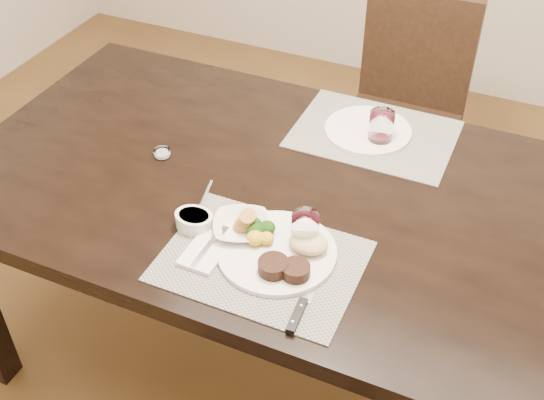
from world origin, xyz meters
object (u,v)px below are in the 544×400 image
at_px(steak_knife, 302,307).
at_px(far_plate, 368,130).
at_px(chair_far, 405,103).
at_px(dinner_plate, 281,251).
at_px(cracker_bowl, 241,227).
at_px(wine_glass_near, 305,232).

height_order(steak_knife, far_plate, same).
bearing_deg(chair_far, dinner_plate, -90.16).
bearing_deg(far_plate, chair_far, 92.18).
relative_size(steak_knife, far_plate, 0.90).
xyz_separation_m(dinner_plate, cracker_bowl, (-0.12, 0.04, 0.00)).
xyz_separation_m(chair_far, dinner_plate, (-0.00, -1.18, 0.27)).
xyz_separation_m(wine_glass_near, far_plate, (-0.01, 0.52, -0.04)).
xyz_separation_m(steak_knife, cracker_bowl, (-0.23, 0.17, 0.01)).
height_order(steak_knife, wine_glass_near, wine_glass_near).
distance_m(steak_knife, cracker_bowl, 0.28).
height_order(chair_far, cracker_bowl, chair_far).
bearing_deg(dinner_plate, chair_far, 65.38).
height_order(chair_far, far_plate, chair_far).
relative_size(chair_far, dinner_plate, 3.18).
relative_size(dinner_plate, cracker_bowl, 1.57).
xyz_separation_m(chair_far, steak_knife, (0.10, -1.31, 0.26)).
bearing_deg(cracker_bowl, chair_far, 83.76).
bearing_deg(dinner_plate, far_plate, 62.92).
bearing_deg(wine_glass_near, dinner_plate, -119.79).
xyz_separation_m(steak_knife, wine_glass_near, (-0.07, 0.19, 0.04)).
relative_size(chair_far, steak_knife, 3.94).
bearing_deg(chair_far, cracker_bowl, -96.24).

